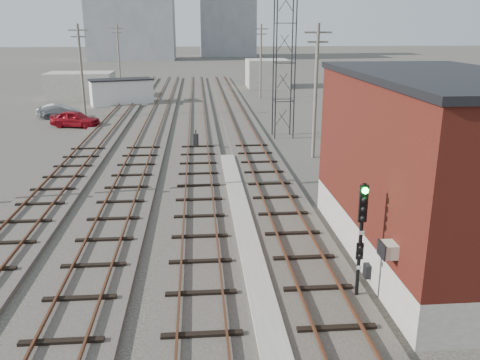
{
  "coord_description": "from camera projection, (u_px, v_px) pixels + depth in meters",
  "views": [
    {
      "loc": [
        -1.48,
        -5.85,
        8.87
      ],
      "look_at": [
        0.36,
        15.85,
        2.2
      ],
      "focal_mm": 38.0,
      "sensor_mm": 36.0,
      "label": 1
    }
  ],
  "objects": [
    {
      "name": "car_grey",
      "position": [
        60.0,
        112.0,
        50.21
      ],
      "size": [
        4.21,
        2.19,
        1.17
      ],
      "primitive_type": "imported",
      "rotation": [
        0.0,
        0.0,
        1.72
      ],
      "color": "slate",
      "rests_on": "ground"
    },
    {
      "name": "utility_pole_right_b",
      "position": [
        261.0,
        59.0,
        62.67
      ],
      "size": [
        1.8,
        0.24,
        9.0
      ],
      "color": "#595147",
      "rests_on": "ground"
    },
    {
      "name": "shed_right",
      "position": [
        267.0,
        73.0,
        75.13
      ],
      "size": [
        6.0,
        6.0,
        4.0
      ],
      "primitive_type": "cube",
      "color": "gray",
      "rests_on": "ground"
    },
    {
      "name": "brick_building",
      "position": [
        436.0,
        169.0,
        19.26
      ],
      "size": [
        6.54,
        12.2,
        7.22
      ],
      "color": "gray",
      "rests_on": "ground"
    },
    {
      "name": "ground",
      "position": [
        208.0,
        97.0,
        65.46
      ],
      "size": [
        320.0,
        320.0,
        0.0
      ],
      "primitive_type": "plane",
      "color": "#282621",
      "rests_on": "ground"
    },
    {
      "name": "car_red",
      "position": [
        75.0,
        119.0,
        45.79
      ],
      "size": [
        4.69,
        2.84,
        1.49
      ],
      "primitive_type": "imported",
      "rotation": [
        0.0,
        0.0,
        1.31
      ],
      "color": "maroon",
      "rests_on": "ground"
    },
    {
      "name": "signal_mast",
      "position": [
        361.0,
        233.0,
        16.37
      ],
      "size": [
        0.4,
        0.41,
        4.11
      ],
      "color": "gray",
      "rests_on": "ground"
    },
    {
      "name": "apartment_left",
      "position": [
        131.0,
        0.0,
        131.08
      ],
      "size": [
        22.0,
        14.0,
        30.0
      ],
      "primitive_type": "cube",
      "color": "gray",
      "rests_on": "ground"
    },
    {
      "name": "utility_pole_left_c",
      "position": [
        119.0,
        55.0,
        72.58
      ],
      "size": [
        1.8,
        0.24,
        9.0
      ],
      "color": "#595147",
      "rests_on": "ground"
    },
    {
      "name": "utility_pole_right_a",
      "position": [
        316.0,
        88.0,
        34.09
      ],
      "size": [
        1.8,
        0.24,
        9.0
      ],
      "color": "#595147",
      "rests_on": "ground"
    },
    {
      "name": "car_silver",
      "position": [
        59.0,
        111.0,
        50.45
      ],
      "size": [
        4.26,
        1.98,
        1.35
      ],
      "primitive_type": "imported",
      "rotation": [
        0.0,
        0.0,
        1.71
      ],
      "color": "#9EA0A5",
      "rests_on": "ground"
    },
    {
      "name": "shed_left",
      "position": [
        81.0,
        85.0,
        63.7
      ],
      "size": [
        8.0,
        5.0,
        3.2
      ],
      "primitive_type": "cube",
      "color": "gray",
      "rests_on": "ground"
    },
    {
      "name": "apartment_right",
      "position": [
        227.0,
        10.0,
        148.05
      ],
      "size": [
        16.0,
        12.0,
        26.0
      ],
      "primitive_type": "cube",
      "color": "gray",
      "rests_on": "ground"
    },
    {
      "name": "track_mid_right",
      "position": [
        197.0,
        127.0,
        45.3
      ],
      "size": [
        3.2,
        90.0,
        0.39
      ],
      "color": "#332D28",
      "rests_on": "ground"
    },
    {
      "name": "site_trailer",
      "position": [
        121.0,
        92.0,
        58.33
      ],
      "size": [
        7.66,
        5.01,
        2.98
      ],
      "rotation": [
        0.0,
        0.0,
        0.3
      ],
      "color": "silver",
      "rests_on": "ground"
    },
    {
      "name": "platform_curb",
      "position": [
        247.0,
        239.0,
        21.63
      ],
      "size": [
        0.9,
        28.0,
        0.26
      ],
      "primitive_type": "cube",
      "color": "gray",
      "rests_on": "ground"
    },
    {
      "name": "lattice_tower",
      "position": [
        285.0,
        43.0,
        39.89
      ],
      "size": [
        1.6,
        1.6,
        15.0
      ],
      "color": "black",
      "rests_on": "ground"
    },
    {
      "name": "utility_pole_left_b",
      "position": [
        81.0,
        69.0,
        48.76
      ],
      "size": [
        1.8,
        0.24,
        9.0
      ],
      "color": "#595147",
      "rests_on": "ground"
    },
    {
      "name": "track_right",
      "position": [
        242.0,
        127.0,
        45.62
      ],
      "size": [
        3.2,
        90.0,
        0.39
      ],
      "color": "#332D28",
      "rests_on": "ground"
    },
    {
      "name": "switch_stand",
      "position": [
        196.0,
        141.0,
        37.77
      ],
      "size": [
        0.39,
        0.39,
        1.33
      ],
      "rotation": [
        0.0,
        0.0,
        -0.32
      ],
      "color": "black",
      "rests_on": "ground"
    },
    {
      "name": "track_left",
      "position": [
        106.0,
        129.0,
        44.65
      ],
      "size": [
        3.2,
        90.0,
        0.39
      ],
      "color": "#332D28",
      "rests_on": "ground"
    },
    {
      "name": "track_mid_left",
      "position": [
        152.0,
        128.0,
        44.98
      ],
      "size": [
        3.2,
        90.0,
        0.39
      ],
      "color": "#332D28",
      "rests_on": "ground"
    }
  ]
}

